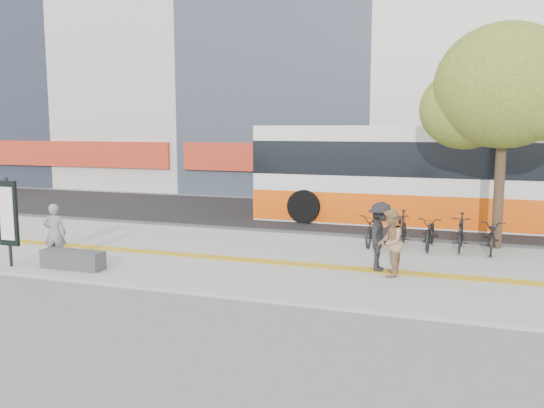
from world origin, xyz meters
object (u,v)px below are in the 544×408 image
(signboard, at_px, (8,215))
(seated_woman, at_px, (55,233))
(pedestrian_dark, at_px, (380,237))
(bench, at_px, (73,260))
(bus, at_px, (439,178))
(street_tree, at_px, (503,89))
(pedestrian_tan, at_px, (390,243))

(signboard, xyz_separation_m, seated_woman, (0.80, 0.66, -0.53))
(signboard, height_order, pedestrian_dark, signboard)
(bench, height_order, signboard, signboard)
(bus, distance_m, seated_woman, 12.87)
(bench, relative_size, bus, 0.12)
(bench, relative_size, street_tree, 0.25)
(street_tree, distance_m, pedestrian_dark, 5.89)
(street_tree, bearing_deg, bench, -148.38)
(signboard, bearing_deg, bus, 46.16)
(street_tree, bearing_deg, bus, 115.70)
(signboard, distance_m, street_tree, 13.40)
(bus, xyz_separation_m, pedestrian_tan, (-0.68, -7.88, -0.84))
(street_tree, bearing_deg, signboard, -150.93)
(bench, height_order, street_tree, street_tree)
(street_tree, relative_size, pedestrian_dark, 3.81)
(bench, distance_m, signboard, 1.94)
(bus, distance_m, pedestrian_tan, 7.95)
(signboard, distance_m, bus, 13.88)
(street_tree, bearing_deg, pedestrian_dark, -125.81)
(bench, distance_m, seated_woman, 1.02)
(bench, height_order, bus, bus)
(bus, relative_size, seated_woman, 8.63)
(pedestrian_dark, bearing_deg, street_tree, -33.69)
(pedestrian_tan, bearing_deg, bus, 174.48)
(bench, distance_m, pedestrian_dark, 7.43)
(signboard, height_order, bus, bus)
(bus, height_order, seated_woman, bus)
(seated_woman, height_order, pedestrian_tan, pedestrian_tan)
(pedestrian_dark, bearing_deg, bench, 109.76)
(signboard, bearing_deg, seated_woman, 39.68)
(street_tree, bearing_deg, seated_woman, -151.84)
(bench, distance_m, street_tree, 12.23)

